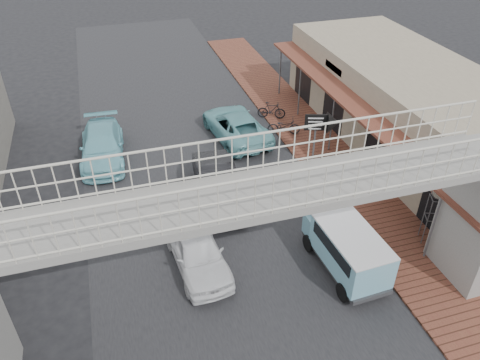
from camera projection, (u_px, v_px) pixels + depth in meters
ground at (222, 242)px, 18.00m from camera, size 120.00×120.00×0.00m
road_strip at (222, 242)px, 18.00m from camera, size 10.00×60.00×0.01m
sidewalk at (339, 172)px, 21.89m from camera, size 3.00×40.00×0.10m
shophouse_row at (418, 113)px, 22.63m from camera, size 7.20×18.00×4.00m
footbridge at (257, 250)px, 13.05m from camera, size 16.40×2.40×6.34m
white_hatchback at (197, 250)px, 16.62m from camera, size 1.99×4.28×1.42m
dark_sedan at (218, 184)px, 19.87m from camera, size 1.94×4.71×1.52m
angkot_curb at (236, 125)px, 24.31m from camera, size 2.93×5.34×1.42m
angkot_far at (102, 146)px, 22.58m from camera, size 2.31×5.01×1.42m
angkot_van at (348, 246)px, 16.18m from camera, size 1.85×3.74×1.80m
motorcycle_near at (284, 126)px, 24.56m from camera, size 1.82×1.12×0.90m
motorcycle_far at (271, 110)px, 26.05m from camera, size 1.61×1.06×0.94m
street_clock at (440, 193)px, 16.71m from camera, size 0.69×0.66×2.67m
arrow_sign at (331, 123)px, 21.16m from camera, size 1.63×1.09×2.70m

